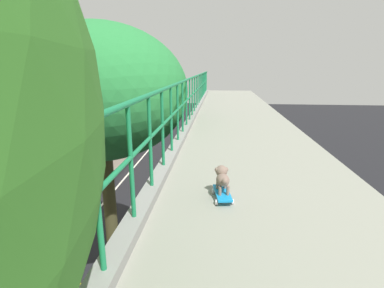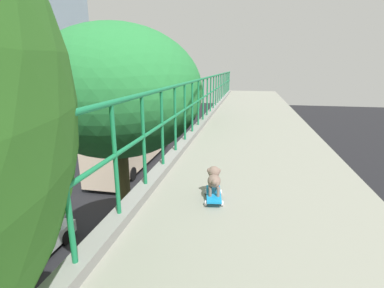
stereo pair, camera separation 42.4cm
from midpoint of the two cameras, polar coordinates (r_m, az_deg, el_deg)
name	(u,v)px [view 1 (the left image)]	position (r m, az deg, el deg)	size (l,w,h in m)	color
green_railing	(76,288)	(2.07, -28.45, -24.44)	(0.20, 33.77, 1.25)	gray
car_silver_fourth	(4,258)	(13.93, -34.51, -18.37)	(1.79, 4.25, 1.31)	#ADB9B6
city_bus	(110,145)	(23.06, -16.72, -0.22)	(2.50, 11.71, 3.13)	beige
roadside_tree_mid	(100,94)	(8.75, -19.34, 9.56)	(5.06, 5.06, 8.95)	#474426
toy_skateboard	(222,193)	(3.45, 2.61, -10.00)	(0.27, 0.48, 0.09)	#158BD8
small_dog	(222,177)	(3.42, 2.59, -6.72)	(0.20, 0.38, 0.29)	#82695D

